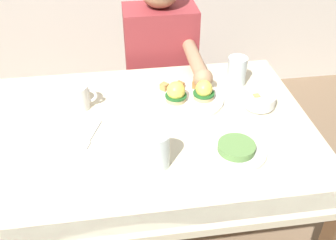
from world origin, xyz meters
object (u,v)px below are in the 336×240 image
dining_table (149,153)px  fork (91,136)px  water_glass_far (157,152)px  side_plate (236,150)px  eggs_benedict_plate (189,95)px  fruit_bowl (259,101)px  diner_person (162,68)px  water_glass_near (237,73)px  coffee_mug (79,96)px

dining_table → fork: size_ratio=7.94×
water_glass_far → side_plate: bearing=3.8°
dining_table → water_glass_far: 0.24m
eggs_benedict_plate → fork: (-0.38, -0.17, -0.02)m
fruit_bowl → diner_person: bearing=120.7°
dining_table → eggs_benedict_plate: 0.28m
eggs_benedict_plate → fruit_bowl: (0.26, -0.08, 0.00)m
eggs_benedict_plate → water_glass_near: size_ratio=2.22×
fork → water_glass_far: (0.21, -0.17, 0.05)m
eggs_benedict_plate → water_glass_far: size_ratio=2.21×
side_plate → water_glass_near: bearing=73.9°
eggs_benedict_plate → dining_table: bearing=-137.2°
eggs_benedict_plate → water_glass_near: (0.22, 0.10, 0.03)m
fruit_bowl → diner_person: diner_person is taller
side_plate → diner_person: bearing=100.7°
fruit_bowl → water_glass_far: (-0.43, -0.26, 0.02)m
fork → water_glass_far: water_glass_far is taller
eggs_benedict_plate → fork: bearing=-155.6°
fork → diner_person: size_ratio=0.13×
diner_person → water_glass_near: bearing=-51.6°
water_glass_near → side_plate: water_glass_near is taller
dining_table → water_glass_near: water_glass_near is taller
fruit_bowl → water_glass_far: water_glass_far is taller
water_glass_far → side_plate: 0.27m
water_glass_near → dining_table: bearing=-146.4°
fruit_bowl → water_glass_near: size_ratio=0.98×
fork → water_glass_far: size_ratio=1.24×
fruit_bowl → side_plate: (-0.16, -0.25, -0.02)m
coffee_mug → side_plate: 0.62m
eggs_benedict_plate → side_plate: (0.10, -0.33, -0.01)m
water_glass_near → side_plate: size_ratio=0.61×
side_plate → fork: bearing=162.0°
dining_table → fruit_bowl: size_ratio=10.00×
dining_table → eggs_benedict_plate: eggs_benedict_plate is taller
eggs_benedict_plate → fruit_bowl: eggs_benedict_plate is taller
dining_table → fruit_bowl: fruit_bowl is taller
coffee_mug → fork: coffee_mug is taller
dining_table → water_glass_near: (0.40, 0.26, 0.16)m
water_glass_near → diner_person: diner_person is taller
fork → diner_person: diner_person is taller
dining_table → diner_person: diner_person is taller
water_glass_near → coffee_mug: bearing=-172.8°
fork → water_glass_near: bearing=24.3°
dining_table → water_glass_near: size_ratio=9.85×
eggs_benedict_plate → water_glass_far: bearing=-116.0°
dining_table → eggs_benedict_plate: bearing=42.8°
water_glass_near → side_plate: (-0.12, -0.42, -0.04)m
water_glass_near → water_glass_far: bearing=-131.1°
coffee_mug → diner_person: 0.58m
fruit_bowl → water_glass_far: bearing=-148.3°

